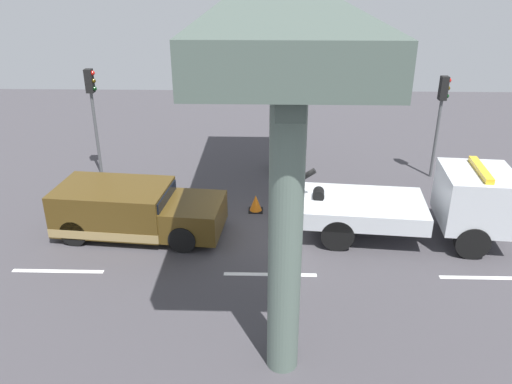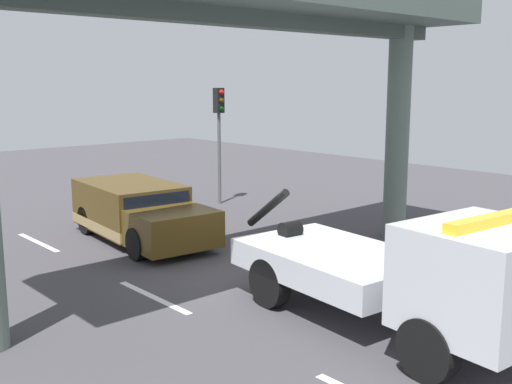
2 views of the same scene
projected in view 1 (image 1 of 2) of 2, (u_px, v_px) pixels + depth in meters
ground_plane at (270, 236)px, 16.46m from camera, size 60.00×40.00×0.10m
lane_stripe_west at (58, 271)px, 14.48m from camera, size 2.60×0.16×0.01m
lane_stripe_mid at (270, 274)px, 14.32m from camera, size 2.60×0.16×0.01m
lane_stripe_east at (487, 278)px, 14.17m from camera, size 2.60×0.16×0.01m
tow_truck_white at (427, 203)px, 15.76m from camera, size 7.33×2.93×2.46m
towed_van_green at (132, 211)px, 16.24m from camera, size 5.37×2.64×1.58m
overpass_structure at (283, 37)px, 13.93m from camera, size 3.60×13.54×6.95m
traffic_light_near at (92, 99)px, 19.93m from camera, size 0.39×0.32×4.26m
traffic_light_far at (442, 105)px, 19.64m from camera, size 0.39×0.32×4.06m
traffic_cone_orange at (256, 203)px, 17.88m from camera, size 0.50×0.50×0.59m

